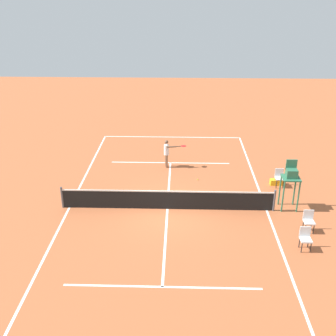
{
  "coord_description": "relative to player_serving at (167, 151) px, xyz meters",
  "views": [
    {
      "loc": [
        -0.56,
        17.17,
        9.77
      ],
      "look_at": [
        0.07,
        -2.97,
        0.8
      ],
      "focal_mm": 44.38,
      "sensor_mm": 36.0,
      "label": 1
    }
  ],
  "objects": [
    {
      "name": "player_serving",
      "position": [
        0.0,
        0.0,
        0.0
      ],
      "size": [
        1.3,
        0.45,
        1.65
      ],
      "rotation": [
        0.0,
        0.0,
        1.79
      ],
      "color": "brown",
      "rests_on": "ground"
    },
    {
      "name": "umpire_chair",
      "position": [
        -5.86,
        4.64,
        0.63
      ],
      "size": [
        0.8,
        0.8,
        2.41
      ],
      "color": "#2D6B4C",
      "rests_on": "ground"
    },
    {
      "name": "court_lines",
      "position": [
        -0.17,
        4.94,
        -0.98
      ],
      "size": [
        9.46,
        20.26,
        0.01
      ],
      "color": "white",
      "rests_on": "ground"
    },
    {
      "name": "courtside_chair_mid",
      "position": [
        -5.94,
        2.33,
        -0.45
      ],
      "size": [
        0.44,
        0.46,
        0.95
      ],
      "color": "#262626",
      "rests_on": "ground"
    },
    {
      "name": "courtside_chair_far",
      "position": [
        -5.76,
        8.0,
        -0.45
      ],
      "size": [
        0.44,
        0.46,
        0.95
      ],
      "color": "#262626",
      "rests_on": "ground"
    },
    {
      "name": "tennis_ball",
      "position": [
        -1.71,
        1.73,
        -0.95
      ],
      "size": [
        0.07,
        0.07,
        0.07
      ],
      "primitive_type": "sphere",
      "color": "#CCE033",
      "rests_on": "ground"
    },
    {
      "name": "courtside_chair_near",
      "position": [
        -6.27,
        6.65,
        -0.45
      ],
      "size": [
        0.44,
        0.46,
        0.95
      ],
      "color": "#262626",
      "rests_on": "ground"
    },
    {
      "name": "equipment_bag",
      "position": [
        -5.91,
        2.16,
        -0.83
      ],
      "size": [
        0.76,
        0.32,
        0.3
      ],
      "primitive_type": "cube",
      "color": "yellow",
      "rests_on": "ground"
    },
    {
      "name": "tennis_net",
      "position": [
        -0.17,
        4.94,
        -0.48
      ],
      "size": [
        10.06,
        0.1,
        1.07
      ],
      "color": "#4C4C51",
      "rests_on": "ground"
    },
    {
      "name": "ground_plane",
      "position": [
        -0.17,
        4.94,
        -0.98
      ],
      "size": [
        60.0,
        60.0,
        0.0
      ],
      "primitive_type": "plane",
      "color": "#AD5933"
    }
  ]
}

